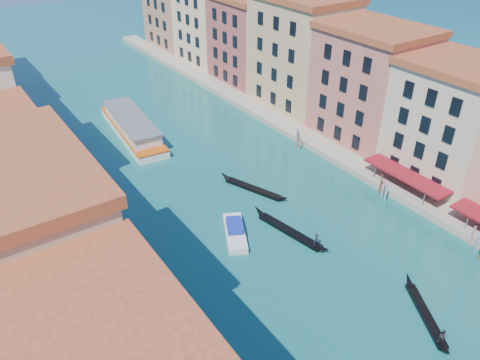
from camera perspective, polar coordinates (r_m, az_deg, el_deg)
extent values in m
cube|color=brown|center=(25.23, -20.38, -18.87)|extent=(12.80, 15.40, 1.00)
cube|color=tan|center=(42.36, -24.61, -10.83)|extent=(12.00, 17.00, 19.00)
cube|color=tan|center=(71.58, 24.24, 5.96)|extent=(12.00, 14.00, 16.50)
cube|color=brown|center=(68.63, 25.86, 12.50)|extent=(12.80, 14.40, 1.00)
cube|color=#B15D4E|center=(79.23, 15.47, 10.63)|extent=(12.00, 16.00, 18.00)
cube|color=brown|center=(76.48, 16.52, 17.25)|extent=(12.80, 16.40, 1.00)
cube|color=tan|center=(90.12, 7.38, 14.72)|extent=(12.00, 18.00, 20.00)
cube|color=#94443D|center=(102.87, 1.10, 16.39)|extent=(12.00, 15.00, 17.50)
cube|color=#DAB388|center=(115.33, -3.58, 18.31)|extent=(12.00, 16.00, 18.50)
cube|color=#9E6B50|center=(129.32, -7.62, 19.82)|extent=(12.00, 17.00, 19.50)
cube|color=gray|center=(84.38, 5.45, 6.69)|extent=(4.00, 140.00, 1.00)
cylinder|color=#5B5B5E|center=(63.34, 25.82, -5.05)|extent=(0.12, 0.12, 3.00)
cube|color=maroon|center=(67.90, 19.60, 0.55)|extent=(3.20, 12.60, 0.25)
cylinder|color=#5B5B5E|center=(65.74, 21.42, -2.50)|extent=(0.12, 0.12, 3.00)
cylinder|color=#5B5B5E|center=(69.75, 16.03, 0.65)|extent=(0.12, 0.12, 3.00)
cylinder|color=brown|center=(61.30, 26.91, -6.92)|extent=(0.24, 0.24, 3.20)
cylinder|color=brown|center=(62.07, 26.44, -6.27)|extent=(0.24, 0.24, 3.20)
cylinder|color=brown|center=(66.13, 17.36, -1.64)|extent=(0.24, 0.24, 3.20)
cylinder|color=brown|center=(67.04, 17.05, -1.09)|extent=(0.24, 0.24, 3.20)
cylinder|color=brown|center=(67.96, 16.75, -0.56)|extent=(0.24, 0.24, 3.20)
cylinder|color=brown|center=(76.55, 7.21, 4.47)|extent=(0.24, 0.24, 3.20)
cylinder|color=brown|center=(77.57, 7.07, 4.87)|extent=(0.24, 0.24, 3.20)
cylinder|color=brown|center=(78.60, 6.93, 5.26)|extent=(0.24, 0.24, 3.20)
cube|color=white|center=(83.63, -12.96, 5.88)|extent=(7.14, 22.74, 1.34)
cube|color=silver|center=(83.02, -13.08, 6.78)|extent=(6.16, 18.23, 1.79)
cube|color=#5B5B5E|center=(82.59, -13.17, 7.44)|extent=(6.55, 18.82, 0.28)
cube|color=#C24E0B|center=(83.37, -13.01, 6.25)|extent=(7.20, 22.74, 0.28)
cube|color=black|center=(58.57, 6.09, -6.26)|extent=(2.83, 9.49, 0.47)
cone|color=black|center=(61.03, 2.34, -3.84)|extent=(1.31, 2.24, 1.76)
cone|color=black|center=(56.04, 10.24, -8.32)|extent=(1.24, 1.88, 1.55)
imported|color=#262B34|center=(56.07, 9.28, -7.13)|extent=(0.73, 0.54, 1.81)
cube|color=black|center=(51.93, 21.67, -15.01)|extent=(4.95, 7.60, 0.41)
cone|color=black|center=(54.53, 19.86, -11.38)|extent=(1.62, 1.99, 1.53)
cone|color=black|center=(49.16, 23.88, -18.54)|extent=(1.46, 1.72, 1.35)
imported|color=#2D252C|center=(49.26, 23.51, -17.08)|extent=(0.96, 0.90, 1.57)
cube|color=black|center=(66.22, 1.63, -1.07)|extent=(4.21, 8.78, 0.45)
cone|color=black|center=(68.45, -1.85, 0.49)|extent=(1.55, 2.19, 1.68)
cone|color=black|center=(63.94, 5.36, -2.25)|extent=(1.43, 1.87, 1.48)
cube|color=silver|center=(57.74, -0.61, -6.46)|extent=(5.38, 7.54, 0.83)
cube|color=#132BA0|center=(57.70, -0.67, -5.57)|extent=(3.10, 3.64, 0.73)
cube|color=silver|center=(91.46, -13.56, 7.90)|extent=(3.27, 7.02, 0.77)
cube|color=#132BA0|center=(91.63, -13.68, 8.40)|extent=(2.22, 3.16, 0.68)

